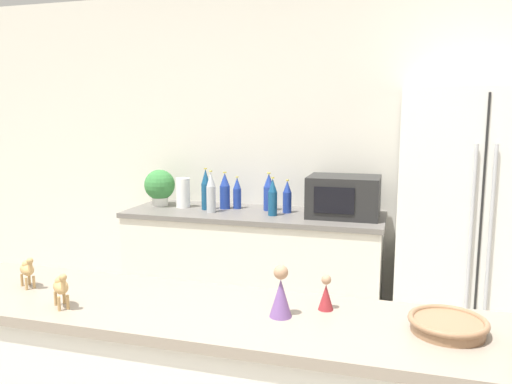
{
  "coord_description": "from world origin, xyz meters",
  "views": [
    {
      "loc": [
        0.48,
        -0.98,
        1.63
      ],
      "look_at": [
        -0.22,
        1.43,
        1.24
      ],
      "focal_mm": 35.0,
      "sensor_mm": 36.0,
      "label": 1
    }
  ],
  "objects_px": {
    "back_bottle_6": "(269,192)",
    "wise_man_figurine_purple": "(326,295)",
    "microwave": "(344,196)",
    "paper_towel_roll": "(183,193)",
    "potted_plant": "(160,186)",
    "camel_figurine": "(27,269)",
    "back_bottle_2": "(206,190)",
    "back_bottle_3": "(273,197)",
    "fruit_bowl": "(448,324)",
    "camel_figurine_second": "(61,286)",
    "back_bottle_1": "(287,197)",
    "back_bottle_5": "(225,191)",
    "back_bottle_0": "(211,192)",
    "wise_man_figurine_crimson": "(281,295)",
    "refrigerator": "(471,233)",
    "back_bottle_4": "(237,193)"
  },
  "relations": [
    {
      "from": "camel_figurine_second",
      "to": "wise_man_figurine_purple",
      "type": "bearing_deg",
      "value": 15.19
    },
    {
      "from": "wise_man_figurine_purple",
      "to": "camel_figurine",
      "type": "bearing_deg",
      "value": -174.96
    },
    {
      "from": "back_bottle_2",
      "to": "back_bottle_3",
      "type": "distance_m",
      "value": 0.53
    },
    {
      "from": "refrigerator",
      "to": "back_bottle_4",
      "type": "xyz_separation_m",
      "value": [
        -1.6,
        0.16,
        0.16
      ]
    },
    {
      "from": "microwave",
      "to": "back_bottle_6",
      "type": "height_order",
      "value": "same"
    },
    {
      "from": "camel_figurine_second",
      "to": "wise_man_figurine_crimson",
      "type": "distance_m",
      "value": 0.72
    },
    {
      "from": "paper_towel_roll",
      "to": "camel_figurine_second",
      "type": "height_order",
      "value": "paper_towel_roll"
    },
    {
      "from": "back_bottle_5",
      "to": "camel_figurine",
      "type": "height_order",
      "value": "back_bottle_5"
    },
    {
      "from": "refrigerator",
      "to": "back_bottle_3",
      "type": "xyz_separation_m",
      "value": [
        -1.29,
        -0.02,
        0.17
      ]
    },
    {
      "from": "wise_man_figurine_crimson",
      "to": "wise_man_figurine_purple",
      "type": "relative_size",
      "value": 1.43
    },
    {
      "from": "fruit_bowl",
      "to": "camel_figurine_second",
      "type": "relative_size",
      "value": 1.79
    },
    {
      "from": "back_bottle_2",
      "to": "back_bottle_6",
      "type": "relative_size",
      "value": 1.1
    },
    {
      "from": "potted_plant",
      "to": "paper_towel_roll",
      "type": "distance_m",
      "value": 0.21
    },
    {
      "from": "back_bottle_1",
      "to": "back_bottle_6",
      "type": "distance_m",
      "value": 0.16
    },
    {
      "from": "back_bottle_0",
      "to": "camel_figurine",
      "type": "xyz_separation_m",
      "value": [
        -0.01,
        -1.82,
        -0.01
      ]
    },
    {
      "from": "potted_plant",
      "to": "back_bottle_1",
      "type": "relative_size",
      "value": 1.17
    },
    {
      "from": "back_bottle_3",
      "to": "camel_figurine",
      "type": "height_order",
      "value": "back_bottle_3"
    },
    {
      "from": "fruit_bowl",
      "to": "back_bottle_4",
      "type": "bearing_deg",
      "value": 123.39
    },
    {
      "from": "camel_figurine",
      "to": "paper_towel_roll",
      "type": "bearing_deg",
      "value": 97.63
    },
    {
      "from": "camel_figurine",
      "to": "potted_plant",
      "type": "bearing_deg",
      "value": 103.25
    },
    {
      "from": "potted_plant",
      "to": "camel_figurine_second",
      "type": "relative_size",
      "value": 2.18
    },
    {
      "from": "refrigerator",
      "to": "back_bottle_1",
      "type": "xyz_separation_m",
      "value": [
        -1.21,
        0.11,
        0.16
      ]
    },
    {
      "from": "camel_figurine_second",
      "to": "back_bottle_6",
      "type": "bearing_deg",
      "value": 86.12
    },
    {
      "from": "back_bottle_1",
      "to": "back_bottle_3",
      "type": "height_order",
      "value": "back_bottle_3"
    },
    {
      "from": "back_bottle_3",
      "to": "back_bottle_6",
      "type": "relative_size",
      "value": 0.96
    },
    {
      "from": "microwave",
      "to": "wise_man_figurine_purple",
      "type": "distance_m",
      "value": 1.84
    },
    {
      "from": "refrigerator",
      "to": "potted_plant",
      "type": "bearing_deg",
      "value": 177.22
    },
    {
      "from": "back_bottle_1",
      "to": "camel_figurine_second",
      "type": "bearing_deg",
      "value": -97.97
    },
    {
      "from": "back_bottle_3",
      "to": "fruit_bowl",
      "type": "height_order",
      "value": "back_bottle_3"
    },
    {
      "from": "back_bottle_0",
      "to": "paper_towel_roll",
      "type": "bearing_deg",
      "value": 156.23
    },
    {
      "from": "refrigerator",
      "to": "back_bottle_5",
      "type": "bearing_deg",
      "value": 175.65
    },
    {
      "from": "paper_towel_roll",
      "to": "wise_man_figurine_purple",
      "type": "height_order",
      "value": "paper_towel_roll"
    },
    {
      "from": "back_bottle_2",
      "to": "back_bottle_3",
      "type": "height_order",
      "value": "back_bottle_2"
    },
    {
      "from": "wise_man_figurine_crimson",
      "to": "back_bottle_5",
      "type": "bearing_deg",
      "value": 114.42
    },
    {
      "from": "back_bottle_5",
      "to": "back_bottle_0",
      "type": "bearing_deg",
      "value": -106.82
    },
    {
      "from": "back_bottle_0",
      "to": "wise_man_figurine_crimson",
      "type": "bearing_deg",
      "value": -62.53
    },
    {
      "from": "back_bottle_3",
      "to": "back_bottle_6",
      "type": "height_order",
      "value": "back_bottle_6"
    },
    {
      "from": "paper_towel_roll",
      "to": "wise_man_figurine_purple",
      "type": "distance_m",
      "value": 2.29
    },
    {
      "from": "back_bottle_3",
      "to": "back_bottle_5",
      "type": "relative_size",
      "value": 0.97
    },
    {
      "from": "back_bottle_6",
      "to": "wise_man_figurine_purple",
      "type": "relative_size",
      "value": 2.37
    },
    {
      "from": "back_bottle_2",
      "to": "camel_figurine",
      "type": "relative_size",
      "value": 2.51
    },
    {
      "from": "fruit_bowl",
      "to": "camel_figurine",
      "type": "height_order",
      "value": "camel_figurine"
    },
    {
      "from": "wise_man_figurine_crimson",
      "to": "back_bottle_1",
      "type": "bearing_deg",
      "value": 102.1
    },
    {
      "from": "back_bottle_4",
      "to": "back_bottle_3",
      "type": "bearing_deg",
      "value": -29.79
    },
    {
      "from": "wise_man_figurine_crimson",
      "to": "camel_figurine_second",
      "type": "bearing_deg",
      "value": -169.5
    },
    {
      "from": "potted_plant",
      "to": "wise_man_figurine_purple",
      "type": "height_order",
      "value": "potted_plant"
    },
    {
      "from": "paper_towel_roll",
      "to": "microwave",
      "type": "height_order",
      "value": "microwave"
    },
    {
      "from": "fruit_bowl",
      "to": "camel_figurine_second",
      "type": "bearing_deg",
      "value": -172.74
    },
    {
      "from": "back_bottle_1",
      "to": "back_bottle_2",
      "type": "distance_m",
      "value": 0.61
    },
    {
      "from": "refrigerator",
      "to": "camel_figurine_second",
      "type": "distance_m",
      "value": 2.5
    }
  ]
}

